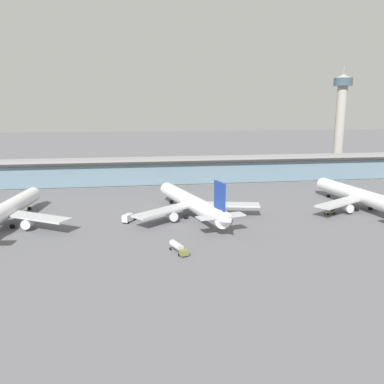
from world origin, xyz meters
The scene contains 10 objects.
ground_plane centered at (0.00, 0.00, 0.00)m, with size 1200.00×1200.00×0.00m, color slate.
airliner_left_stand centered at (-69.49, 0.57, 5.66)m, with size 51.54×67.51×17.98m.
airliner_centre_stand centered at (-1.26, 3.56, 5.66)m, with size 50.53×66.79×17.98m.
airliner_right_stand centered at (70.35, 3.72, 5.66)m, with size 51.75×67.57×17.98m.
service_truck_near_nose_olive centered at (54.17, -0.85, 0.81)m, with size 6.93×2.92×2.70m.
service_truck_mid_apron_blue centered at (-25.68, 0.10, 1.69)m, with size 5.65×7.47×3.10m.
service_truck_by_tail_olive centered at (-11.50, -34.99, 1.71)m, with size 5.01×8.86×2.95m.
terminal_building centered at (0.00, 72.72, 7.87)m, with size 259.99×12.80×15.20m.
control_tower centered at (114.17, 104.98, 37.21)m, with size 12.00×12.00×68.14m.
safety_cone_alpha centered at (-63.22, -19.78, 0.32)m, with size 0.62×0.62×0.70m.
Camera 1 is at (-25.04, -146.60, 41.66)m, focal length 37.71 mm.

